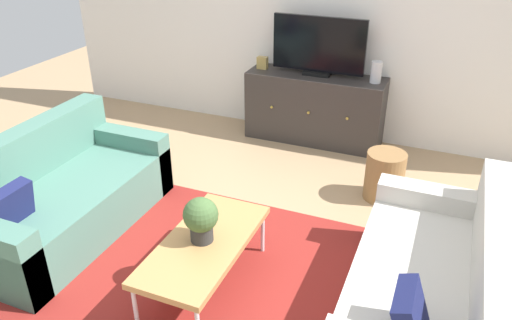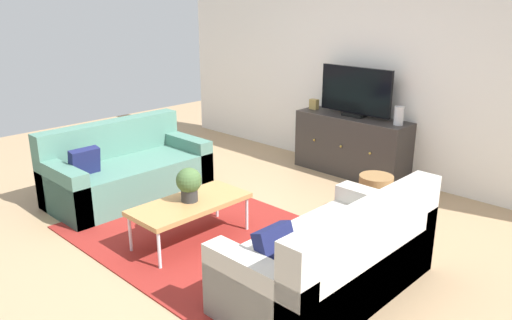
{
  "view_description": "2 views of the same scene",
  "coord_description": "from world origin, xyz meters",
  "px_view_note": "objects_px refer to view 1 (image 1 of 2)",
  "views": [
    {
      "loc": [
        1.28,
        -2.59,
        2.36
      ],
      "look_at": [
        0.0,
        0.52,
        0.6
      ],
      "focal_mm": 34.86,
      "sensor_mm": 36.0,
      "label": 1
    },
    {
      "loc": [
        3.3,
        -2.88,
        2.14
      ],
      "look_at": [
        0.0,
        0.52,
        0.6
      ],
      "focal_mm": 35.38,
      "sensor_mm": 36.0,
      "label": 2
    }
  ],
  "objects_px": {
    "potted_plant": "(201,218)",
    "wicker_basket": "(384,176)",
    "tv_console": "(314,108)",
    "flat_screen_tv": "(319,46)",
    "glass_vase": "(376,72)",
    "mantel_clock": "(262,63)",
    "coffee_table": "(204,245)",
    "couch_right_side": "(439,296)",
    "couch_left_side": "(58,198)"
  },
  "relations": [
    {
      "from": "coffee_table",
      "to": "mantel_clock",
      "type": "bearing_deg",
      "value": 103.48
    },
    {
      "from": "mantel_clock",
      "to": "wicker_basket",
      "type": "relative_size",
      "value": 0.3
    },
    {
      "from": "tv_console",
      "to": "flat_screen_tv",
      "type": "distance_m",
      "value": 0.67
    },
    {
      "from": "wicker_basket",
      "to": "tv_console",
      "type": "bearing_deg",
      "value": 134.61
    },
    {
      "from": "tv_console",
      "to": "wicker_basket",
      "type": "distance_m",
      "value": 1.32
    },
    {
      "from": "tv_console",
      "to": "flat_screen_tv",
      "type": "xyz_separation_m",
      "value": [
        0.0,
        0.02,
        0.67
      ]
    },
    {
      "from": "flat_screen_tv",
      "to": "couch_left_side",
      "type": "bearing_deg",
      "value": -120.26
    },
    {
      "from": "couch_right_side",
      "to": "mantel_clock",
      "type": "xyz_separation_m",
      "value": [
        -2.08,
        2.37,
        0.53
      ]
    },
    {
      "from": "potted_plant",
      "to": "couch_left_side",
      "type": "bearing_deg",
      "value": 172.57
    },
    {
      "from": "potted_plant",
      "to": "coffee_table",
      "type": "bearing_deg",
      "value": -29.44
    },
    {
      "from": "glass_vase",
      "to": "flat_screen_tv",
      "type": "bearing_deg",
      "value": 178.11
    },
    {
      "from": "glass_vase",
      "to": "wicker_basket",
      "type": "xyz_separation_m",
      "value": [
        0.31,
        -0.93,
        -0.63
      ]
    },
    {
      "from": "tv_console",
      "to": "couch_right_side",
      "type": "bearing_deg",
      "value": -58.18
    },
    {
      "from": "mantel_clock",
      "to": "glass_vase",
      "type": "bearing_deg",
      "value": 0.0
    },
    {
      "from": "couch_right_side",
      "to": "mantel_clock",
      "type": "bearing_deg",
      "value": 131.23
    },
    {
      "from": "glass_vase",
      "to": "tv_console",
      "type": "bearing_deg",
      "value": -180.0
    },
    {
      "from": "couch_left_side",
      "to": "couch_right_side",
      "type": "relative_size",
      "value": 1.0
    },
    {
      "from": "flat_screen_tv",
      "to": "potted_plant",
      "type": "bearing_deg",
      "value": -90.23
    },
    {
      "from": "tv_console",
      "to": "potted_plant",
      "type": "bearing_deg",
      "value": -90.23
    },
    {
      "from": "potted_plant",
      "to": "glass_vase",
      "type": "xyz_separation_m",
      "value": [
        0.62,
        2.56,
        0.29
      ]
    },
    {
      "from": "couch_right_side",
      "to": "tv_console",
      "type": "height_order",
      "value": "couch_right_side"
    },
    {
      "from": "coffee_table",
      "to": "flat_screen_tv",
      "type": "xyz_separation_m",
      "value": [
        -0.01,
        2.59,
        0.68
      ]
    },
    {
      "from": "coffee_table",
      "to": "flat_screen_tv",
      "type": "relative_size",
      "value": 1.12
    },
    {
      "from": "tv_console",
      "to": "flat_screen_tv",
      "type": "height_order",
      "value": "flat_screen_tv"
    },
    {
      "from": "couch_right_side",
      "to": "wicker_basket",
      "type": "height_order",
      "value": "couch_right_side"
    },
    {
      "from": "couch_left_side",
      "to": "tv_console",
      "type": "bearing_deg",
      "value": 59.53
    },
    {
      "from": "mantel_clock",
      "to": "wicker_basket",
      "type": "bearing_deg",
      "value": -31.41
    },
    {
      "from": "couch_left_side",
      "to": "potted_plant",
      "type": "relative_size",
      "value": 5.5
    },
    {
      "from": "tv_console",
      "to": "wicker_basket",
      "type": "xyz_separation_m",
      "value": [
        0.92,
        -0.93,
        -0.15
      ]
    },
    {
      "from": "tv_console",
      "to": "flat_screen_tv",
      "type": "relative_size",
      "value": 1.51
    },
    {
      "from": "couch_left_side",
      "to": "wicker_basket",
      "type": "relative_size",
      "value": 3.9
    },
    {
      "from": "tv_console",
      "to": "glass_vase",
      "type": "bearing_deg",
      "value": 0.0
    },
    {
      "from": "mantel_clock",
      "to": "tv_console",
      "type": "bearing_deg",
      "value": -0.0
    },
    {
      "from": "glass_vase",
      "to": "coffee_table",
      "type": "bearing_deg",
      "value": -103.17
    },
    {
      "from": "potted_plant",
      "to": "glass_vase",
      "type": "distance_m",
      "value": 2.64
    },
    {
      "from": "flat_screen_tv",
      "to": "wicker_basket",
      "type": "xyz_separation_m",
      "value": [
        0.92,
        -0.95,
        -0.82
      ]
    },
    {
      "from": "potted_plant",
      "to": "glass_vase",
      "type": "relative_size",
      "value": 1.45
    },
    {
      "from": "couch_left_side",
      "to": "mantel_clock",
      "type": "xyz_separation_m",
      "value": [
        0.79,
        2.37,
        0.53
      ]
    },
    {
      "from": "couch_right_side",
      "to": "mantel_clock",
      "type": "height_order",
      "value": "mantel_clock"
    },
    {
      "from": "couch_left_side",
      "to": "coffee_table",
      "type": "distance_m",
      "value": 1.42
    },
    {
      "from": "coffee_table",
      "to": "glass_vase",
      "type": "height_order",
      "value": "glass_vase"
    },
    {
      "from": "couch_right_side",
      "to": "coffee_table",
      "type": "xyz_separation_m",
      "value": [
        -1.47,
        -0.19,
        0.08
      ]
    },
    {
      "from": "potted_plant",
      "to": "wicker_basket",
      "type": "height_order",
      "value": "potted_plant"
    },
    {
      "from": "couch_right_side",
      "to": "potted_plant",
      "type": "relative_size",
      "value": 5.5
    },
    {
      "from": "coffee_table",
      "to": "glass_vase",
      "type": "bearing_deg",
      "value": 76.83
    },
    {
      "from": "couch_right_side",
      "to": "tv_console",
      "type": "distance_m",
      "value": 2.8
    },
    {
      "from": "couch_left_side",
      "to": "wicker_basket",
      "type": "distance_m",
      "value": 2.73
    },
    {
      "from": "couch_right_side",
      "to": "coffee_table",
      "type": "height_order",
      "value": "couch_right_side"
    },
    {
      "from": "potted_plant",
      "to": "tv_console",
      "type": "height_order",
      "value": "tv_console"
    },
    {
      "from": "glass_vase",
      "to": "mantel_clock",
      "type": "bearing_deg",
      "value": 180.0
    }
  ]
}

